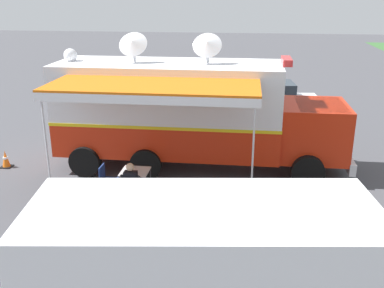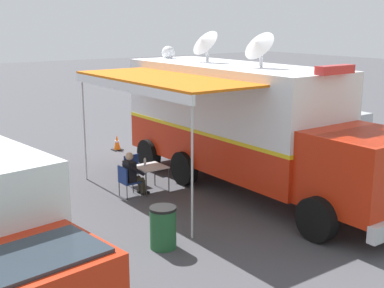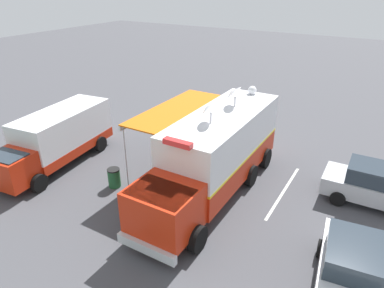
# 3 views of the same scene
# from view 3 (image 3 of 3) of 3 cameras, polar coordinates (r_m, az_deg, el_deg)

# --- Properties ---
(ground_plane) EXTENTS (100.00, 100.00, 0.00)m
(ground_plane) POSITION_cam_3_polar(r_m,az_deg,el_deg) (16.46, 4.86, -6.41)
(ground_plane) COLOR #47474C
(lot_stripe) EXTENTS (0.13, 4.80, 0.01)m
(lot_stripe) POSITION_cam_3_polar(r_m,az_deg,el_deg) (16.31, 14.93, -7.61)
(lot_stripe) COLOR silver
(lot_stripe) RESTS_ON ground
(command_truck) EXTENTS (4.87, 9.50, 4.53)m
(command_truck) POSITION_cam_3_polar(r_m,az_deg,el_deg) (14.92, 3.76, -1.38)
(command_truck) COLOR red
(command_truck) RESTS_ON ground
(folding_table) EXTENTS (0.80, 0.80, 0.73)m
(folding_table) POSITION_cam_3_polar(r_m,az_deg,el_deg) (17.56, -1.12, -1.57)
(folding_table) COLOR silver
(folding_table) RESTS_ON ground
(water_bottle) EXTENTS (0.07, 0.07, 0.22)m
(water_bottle) POSITION_cam_3_polar(r_m,az_deg,el_deg) (17.64, -1.14, -0.85)
(water_bottle) COLOR silver
(water_bottle) RESTS_ON folding_table
(folding_chair_at_table) EXTENTS (0.48, 0.48, 0.87)m
(folding_chair_at_table) POSITION_cam_3_polar(r_m,az_deg,el_deg) (17.98, -3.39, -1.49)
(folding_chair_at_table) COLOR navy
(folding_chair_at_table) RESTS_ON ground
(folding_chair_beside_table) EXTENTS (0.48, 0.48, 0.87)m
(folding_chair_beside_table) POSITION_cam_3_polar(r_m,az_deg,el_deg) (18.31, 0.09, -0.91)
(folding_chair_beside_table) COLOR navy
(folding_chair_beside_table) RESTS_ON ground
(seated_responder) EXTENTS (0.66, 0.55, 1.25)m
(seated_responder) POSITION_cam_3_polar(r_m,az_deg,el_deg) (17.82, -2.89, -1.24)
(seated_responder) COLOR black
(seated_responder) RESTS_ON ground
(trash_bin) EXTENTS (0.57, 0.57, 0.91)m
(trash_bin) POSITION_cam_3_polar(r_m,az_deg,el_deg) (16.31, -12.77, -5.46)
(trash_bin) COLOR #235B33
(trash_bin) RESTS_ON ground
(traffic_cone) EXTENTS (0.36, 0.36, 0.58)m
(traffic_cone) POSITION_cam_3_polar(r_m,az_deg,el_deg) (21.09, 9.38, 1.78)
(traffic_cone) COLOR black
(traffic_cone) RESTS_ON ground
(support_truck) EXTENTS (2.97, 7.00, 2.70)m
(support_truck) POSITION_cam_3_polar(r_m,az_deg,el_deg) (18.78, -21.40, 0.85)
(support_truck) COLOR white
(support_truck) RESTS_ON ground
(car_behind_truck) EXTENTS (4.23, 2.07, 1.76)m
(car_behind_truck) POSITION_cam_3_polar(r_m,az_deg,el_deg) (16.49, 28.08, -6.08)
(car_behind_truck) COLOR #B2B5BA
(car_behind_truck) RESTS_ON ground
(car_far_corner) EXTENTS (2.37, 4.38, 1.76)m
(car_far_corner) POSITION_cam_3_polar(r_m,az_deg,el_deg) (11.94, 24.84, -18.45)
(car_far_corner) COLOR silver
(car_far_corner) RESTS_ON ground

